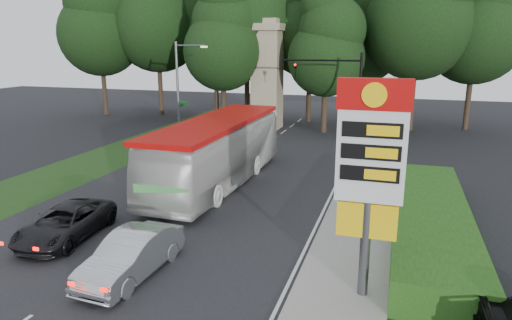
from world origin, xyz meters
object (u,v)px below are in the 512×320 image
(streetlight_signs, at_px, (180,87))
(monument, at_px, (267,74))
(transit_bus, at_px, (218,153))
(suv_charcoal, at_px, (66,223))
(traffic_signal_mast, at_px, (342,86))
(sedan_silver, at_px, (131,255))
(gas_station_pylon, at_px, (371,161))

(streetlight_signs, relative_size, monument, 0.80)
(transit_bus, bearing_deg, suv_charcoal, -108.46)
(streetlight_signs, bearing_deg, traffic_signal_mast, 8.92)
(transit_bus, relative_size, sedan_silver, 2.90)
(gas_station_pylon, bearing_deg, suv_charcoal, 175.43)
(streetlight_signs, height_order, monument, monument)
(gas_station_pylon, bearing_deg, traffic_signal_mast, 99.09)
(traffic_signal_mast, bearing_deg, streetlight_signs, -171.08)
(traffic_signal_mast, height_order, sedan_silver, traffic_signal_mast)
(suv_charcoal, bearing_deg, sedan_silver, -28.85)
(gas_station_pylon, height_order, suv_charcoal, gas_station_pylon)
(monument, bearing_deg, streetlight_signs, -121.97)
(gas_station_pylon, xyz_separation_m, streetlight_signs, (-16.19, 20.01, -0.01))
(streetlight_signs, relative_size, transit_bus, 0.60)
(transit_bus, height_order, suv_charcoal, transit_bus)
(gas_station_pylon, xyz_separation_m, monument, (-11.20, 28.01, 0.66))
(traffic_signal_mast, height_order, monument, monument)
(monument, bearing_deg, gas_station_pylon, -68.20)
(traffic_signal_mast, bearing_deg, monument, 142.00)
(monument, relative_size, suv_charcoal, 2.06)
(transit_bus, bearing_deg, streetlight_signs, 126.71)
(streetlight_signs, height_order, sedan_silver, streetlight_signs)
(transit_bus, xyz_separation_m, sedan_silver, (1.17, -10.79, -1.10))
(gas_station_pylon, distance_m, suv_charcoal, 12.62)
(suv_charcoal, bearing_deg, streetlight_signs, 97.59)
(gas_station_pylon, height_order, sedan_silver, gas_station_pylon)
(streetlight_signs, xyz_separation_m, suv_charcoal, (4.18, -19.06, -3.76))
(sedan_silver, bearing_deg, monument, 99.66)
(traffic_signal_mast, distance_m, transit_bus, 13.60)
(streetlight_signs, bearing_deg, transit_bus, -54.31)
(gas_station_pylon, bearing_deg, streetlight_signs, 128.96)
(traffic_signal_mast, height_order, transit_bus, traffic_signal_mast)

